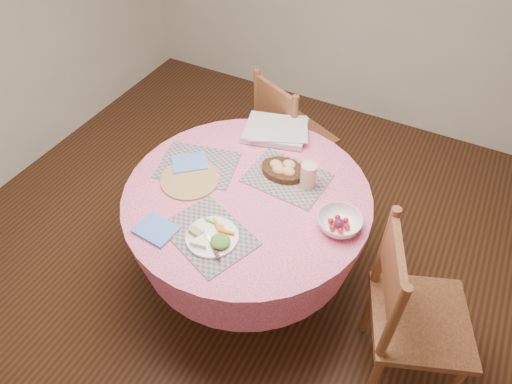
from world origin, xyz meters
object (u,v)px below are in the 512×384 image
dining_table (248,219)px  dinner_plate (213,237)px  bread_bowl (283,169)px  chair_back (289,135)px  wicker_trivet (190,179)px  fruit_bowl (339,223)px  latte_mug (309,176)px  chair_right (410,313)px

dining_table → dinner_plate: size_ratio=5.17×
dinner_plate → bread_bowl: 0.55m
chair_back → wicker_trivet: bearing=104.3°
chair_back → wicker_trivet: chair_back is taller
dinner_plate → fruit_bowl: size_ratio=1.06×
dining_table → fruit_bowl: size_ratio=5.50×
chair_back → wicker_trivet: size_ratio=3.12×
dinner_plate → wicker_trivet: bearing=137.8°
dinner_plate → latte_mug: 0.58m
wicker_trivet → bread_bowl: 0.48m
dining_table → latte_mug: 0.41m
dining_table → chair_right: chair_right is taller
dining_table → latte_mug: size_ratio=9.31×
latte_mug → bread_bowl: bearing=171.5°
dinner_plate → latte_mug: size_ratio=1.80×
dinner_plate → fruit_bowl: 0.58m
wicker_trivet → dinner_plate: (0.31, -0.28, 0.02)m
chair_right → fruit_bowl: 0.51m
bread_bowl → fruit_bowl: bread_bowl is taller
wicker_trivet → fruit_bowl: (0.78, 0.06, 0.03)m
dining_table → bread_bowl: bearing=64.7°
bread_bowl → fruit_bowl: bearing=-28.5°
dinner_plate → bread_bowl: bearing=80.6°
dining_table → chair_right: bearing=-8.1°
chair_right → wicker_trivet: bearing=65.6°
bread_bowl → latte_mug: size_ratio=1.73×
chair_back → latte_mug: chair_back is taller
fruit_bowl → dinner_plate: bearing=-144.6°
fruit_bowl → chair_right: bearing=-16.9°
chair_back → wicker_trivet: (-0.16, -0.88, 0.27)m
fruit_bowl → dining_table: bearing=180.0°
wicker_trivet → dinner_plate: dinner_plate is taller
bread_bowl → dinner_plate: bearing=-99.4°
chair_right → chair_back: size_ratio=1.06×
dining_table → wicker_trivet: (-0.30, -0.06, 0.20)m
wicker_trivet → bread_bowl: bread_bowl is taller
chair_back → bread_bowl: size_ratio=4.07×
dining_table → dinner_plate: 0.40m
chair_back → dinner_plate: 1.20m
chair_back → bread_bowl: bearing=135.6°
chair_right → wicker_trivet: size_ratio=3.30×
dining_table → dinner_plate: dinner_plate is taller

